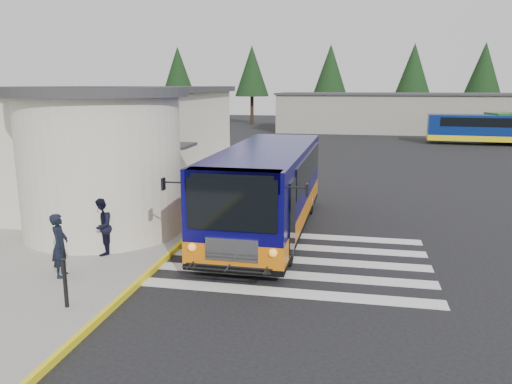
% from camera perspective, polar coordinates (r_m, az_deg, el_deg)
% --- Properties ---
extents(ground, '(140.00, 140.00, 0.00)m').
position_cam_1_polar(ground, '(15.49, 6.13, -6.83)').
color(ground, black).
rests_on(ground, ground).
extents(sidewalk, '(10.00, 34.00, 0.15)m').
position_cam_1_polar(sidewalk, '(21.78, -17.15, -1.53)').
color(sidewalk, gray).
rests_on(sidewalk, ground).
extents(curb_strip, '(0.12, 34.00, 0.16)m').
position_cam_1_polar(curb_strip, '(19.95, -4.49, -2.23)').
color(curb_strip, yellow).
rests_on(curb_strip, ground).
extents(station_building, '(12.70, 18.70, 4.80)m').
position_cam_1_polar(station_building, '(24.77, -18.13, 5.86)').
color(station_building, beige).
rests_on(station_building, ground).
extents(crosswalk, '(8.00, 5.35, 0.01)m').
position_cam_1_polar(crosswalk, '(14.78, 3.91, -7.69)').
color(crosswalk, silver).
rests_on(crosswalk, ground).
extents(depot_building, '(26.40, 8.40, 4.20)m').
position_cam_1_polar(depot_building, '(56.89, 16.11, 8.72)').
color(depot_building, gray).
rests_on(depot_building, ground).
extents(tree_line, '(58.40, 4.40, 10.00)m').
position_cam_1_polar(tree_line, '(64.83, 16.02, 13.21)').
color(tree_line, black).
rests_on(tree_line, ground).
extents(transit_bus, '(3.79, 10.44, 2.93)m').
position_cam_1_polar(transit_bus, '(17.16, 1.23, -0.02)').
color(transit_bus, '#0A0651').
rests_on(transit_bus, ground).
extents(pedestrian_a, '(0.56, 0.70, 1.67)m').
position_cam_1_polar(pedestrian_a, '(13.83, -21.51, -5.68)').
color(pedestrian_a, black).
rests_on(pedestrian_a, sidewalk).
extents(pedestrian_b, '(0.86, 0.98, 1.70)m').
position_cam_1_polar(pedestrian_b, '(15.18, -17.29, -3.76)').
color(pedestrian_b, black).
rests_on(pedestrian_b, sidewalk).
extents(bollard, '(0.09, 0.09, 1.13)m').
position_cam_1_polar(bollard, '(12.00, -20.98, -9.70)').
color(bollard, black).
rests_on(bollard, sidewalk).
extents(far_bus_a, '(8.61, 3.07, 2.18)m').
position_cam_1_polar(far_bus_a, '(47.30, 24.15, 6.70)').
color(far_bus_a, navy).
rests_on(far_bus_a, ground).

